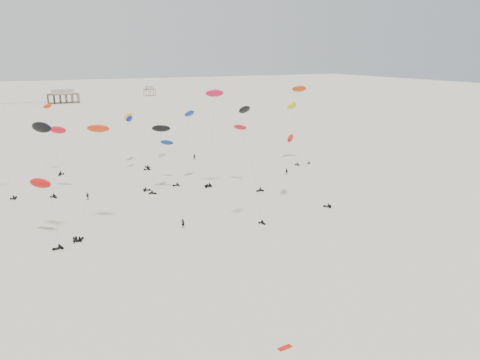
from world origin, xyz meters
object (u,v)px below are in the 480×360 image
rig_9 (44,147)px  spectator_0 (183,227)px  rig_4 (299,98)px  pavilion_small (150,91)px  rig_0 (249,136)px  pavilion_main (63,97)px

rig_9 → spectator_0: bearing=-122.9°
rig_4 → spectator_0: size_ratio=11.21×
pavilion_small → spectator_0: (-75.05, -296.62, -3.49)m
rig_4 → spectator_0: (-54.69, -42.84, -20.14)m
rig_0 → pavilion_main: bearing=-96.6°
rig_4 → rig_9: rig_4 is taller
pavilion_main → pavilion_small: bearing=23.2°
pavilion_main → rig_9: size_ratio=0.94×
rig_9 → rig_4: bearing=-80.0°
rig_4 → rig_9: (-78.49, -34.58, -2.99)m
pavilion_main → spectator_0: bearing=-91.1°
rig_4 → pavilion_main: bearing=-86.3°
pavilion_small → rig_9: bearing=-108.9°
pavilion_main → spectator_0: size_ratio=9.56×
pavilion_small → rig_9: 305.15m
pavilion_small → rig_4: (-20.36, -253.79, 16.66)m
pavilion_main → rig_9: bearing=-96.4°
pavilion_main → pavilion_small: size_ratio=2.33×
rig_4 → pavilion_small: bearing=-103.4°
rig_4 → rig_0: bearing=38.7°
pavilion_main → spectator_0: pavilion_main is taller
pavilion_small → rig_9: rig_9 is taller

